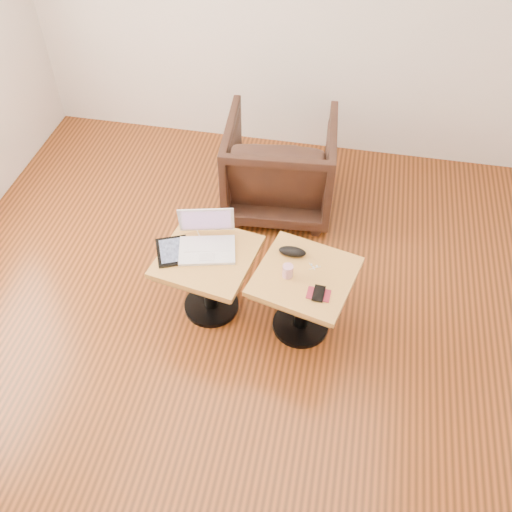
% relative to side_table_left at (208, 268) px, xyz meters
% --- Properties ---
extents(room_shell, '(4.52, 4.52, 2.71)m').
position_rel_side_table_left_xyz_m(room_shell, '(0.28, -0.24, 0.97)').
color(room_shell, '#4C2811').
rests_on(room_shell, ground).
extents(side_table_left, '(0.65, 0.65, 0.51)m').
position_rel_side_table_left_xyz_m(side_table_left, '(0.00, 0.00, 0.00)').
color(side_table_left, black).
rests_on(side_table_left, ground).
extents(side_table_right, '(0.68, 0.68, 0.51)m').
position_rel_side_table_left_xyz_m(side_table_right, '(0.62, -0.04, 0.00)').
color(side_table_right, black).
rests_on(side_table_right, ground).
extents(laptop, '(0.41, 0.37, 0.24)m').
position_rel_side_table_left_xyz_m(laptop, '(-0.02, 0.07, 0.18)').
color(laptop, white).
rests_on(laptop, side_table_left).
extents(tablet, '(0.27, 0.30, 0.02)m').
position_rel_side_table_left_xyz_m(tablet, '(-0.21, -0.02, 0.14)').
color(tablet, black).
rests_on(tablet, side_table_left).
extents(charging_adapter, '(0.04, 0.04, 0.02)m').
position_rel_side_table_left_xyz_m(charging_adapter, '(-0.15, 0.24, 0.14)').
color(charging_adapter, white).
rests_on(charging_adapter, side_table_left).
extents(glasses_case, '(0.17, 0.08, 0.05)m').
position_rel_side_table_left_xyz_m(glasses_case, '(0.52, 0.10, 0.15)').
color(glasses_case, black).
rests_on(glasses_case, side_table_right).
extents(striped_cup, '(0.07, 0.07, 0.08)m').
position_rel_side_table_left_xyz_m(striped_cup, '(0.51, -0.08, 0.17)').
color(striped_cup, '#C9477C').
rests_on(striped_cup, side_table_right).
extents(earbuds_tangle, '(0.07, 0.05, 0.01)m').
position_rel_side_table_left_xyz_m(earbuds_tangle, '(0.66, 0.03, 0.13)').
color(earbuds_tangle, white).
rests_on(earbuds_tangle, side_table_right).
extents(phone_on_sleeve, '(0.14, 0.12, 0.02)m').
position_rel_side_table_left_xyz_m(phone_on_sleeve, '(0.71, -0.19, 0.14)').
color(phone_on_sleeve, maroon).
rests_on(phone_on_sleeve, side_table_right).
extents(armchair, '(0.87, 0.89, 0.76)m').
position_rel_side_table_left_xyz_m(armchair, '(0.27, 1.15, -0.01)').
color(armchair, black).
rests_on(armchair, ground).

